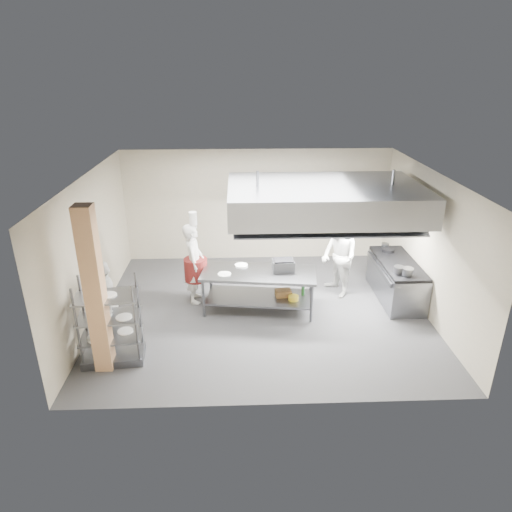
{
  "coord_description": "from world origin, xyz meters",
  "views": [
    {
      "loc": [
        -0.49,
        -8.75,
        4.99
      ],
      "look_at": [
        -0.14,
        0.2,
        1.22
      ],
      "focal_mm": 32.0,
      "sensor_mm": 36.0,
      "label": 1
    }
  ],
  "objects_px": {
    "island": "(259,291)",
    "chef_line": "(339,257)",
    "cooking_range": "(396,281)",
    "chef_head": "(194,263)",
    "griddle": "(283,265)",
    "stockpot": "(399,270)",
    "pass_rack": "(110,321)",
    "chef_plating": "(106,303)"
  },
  "relations": [
    {
      "from": "chef_line",
      "to": "chef_plating",
      "type": "relative_size",
      "value": 1.09
    },
    {
      "from": "pass_rack",
      "to": "island",
      "type": "bearing_deg",
      "value": 27.3
    },
    {
      "from": "chef_plating",
      "to": "chef_line",
      "type": "bearing_deg",
      "value": 88.37
    },
    {
      "from": "chef_head",
      "to": "griddle",
      "type": "height_order",
      "value": "chef_head"
    },
    {
      "from": "chef_line",
      "to": "griddle",
      "type": "height_order",
      "value": "chef_line"
    },
    {
      "from": "chef_line",
      "to": "stockpot",
      "type": "bearing_deg",
      "value": 33.32
    },
    {
      "from": "cooking_range",
      "to": "chef_plating",
      "type": "distance_m",
      "value": 6.3
    },
    {
      "from": "chef_line",
      "to": "island",
      "type": "bearing_deg",
      "value": -89.75
    },
    {
      "from": "island",
      "to": "pass_rack",
      "type": "height_order",
      "value": "pass_rack"
    },
    {
      "from": "chef_head",
      "to": "chef_line",
      "type": "bearing_deg",
      "value": -87.51
    },
    {
      "from": "island",
      "to": "pass_rack",
      "type": "distance_m",
      "value": 3.25
    },
    {
      "from": "chef_line",
      "to": "chef_plating",
      "type": "bearing_deg",
      "value": -88.41
    },
    {
      "from": "pass_rack",
      "to": "stockpot",
      "type": "xyz_separation_m",
      "value": [
        5.68,
        1.58,
        0.17
      ]
    },
    {
      "from": "pass_rack",
      "to": "chef_head",
      "type": "height_order",
      "value": "chef_head"
    },
    {
      "from": "cooking_range",
      "to": "chef_line",
      "type": "height_order",
      "value": "chef_line"
    },
    {
      "from": "pass_rack",
      "to": "chef_line",
      "type": "height_order",
      "value": "chef_line"
    },
    {
      "from": "island",
      "to": "chef_plating",
      "type": "bearing_deg",
      "value": -150.6
    },
    {
      "from": "pass_rack",
      "to": "cooking_range",
      "type": "xyz_separation_m",
      "value": [
        5.88,
        2.18,
        -0.38
      ]
    },
    {
      "from": "island",
      "to": "cooking_range",
      "type": "relative_size",
      "value": 1.21
    },
    {
      "from": "griddle",
      "to": "chef_line",
      "type": "bearing_deg",
      "value": 21.22
    },
    {
      "from": "chef_head",
      "to": "chef_plating",
      "type": "xyz_separation_m",
      "value": [
        -1.5,
        -1.66,
        -0.06
      ]
    },
    {
      "from": "chef_head",
      "to": "cooking_range",
      "type": "bearing_deg",
      "value": -91.33
    },
    {
      "from": "stockpot",
      "to": "griddle",
      "type": "bearing_deg",
      "value": 174.51
    },
    {
      "from": "island",
      "to": "chef_head",
      "type": "relative_size",
      "value": 1.32
    },
    {
      "from": "griddle",
      "to": "chef_plating",
      "type": "bearing_deg",
      "value": -163.15
    },
    {
      "from": "chef_plating",
      "to": "stockpot",
      "type": "relative_size",
      "value": 7.73
    },
    {
      "from": "island",
      "to": "cooking_range",
      "type": "distance_m",
      "value": 3.19
    },
    {
      "from": "griddle",
      "to": "chef_head",
      "type": "bearing_deg",
      "value": 164.8
    },
    {
      "from": "chef_plating",
      "to": "griddle",
      "type": "bearing_deg",
      "value": 87.12
    },
    {
      "from": "pass_rack",
      "to": "chef_line",
      "type": "relative_size",
      "value": 0.86
    },
    {
      "from": "stockpot",
      "to": "chef_plating",
      "type": "bearing_deg",
      "value": -170.28
    },
    {
      "from": "island",
      "to": "chef_line",
      "type": "distance_m",
      "value": 2.04
    },
    {
      "from": "chef_head",
      "to": "chef_plating",
      "type": "relative_size",
      "value": 1.07
    },
    {
      "from": "cooking_range",
      "to": "stockpot",
      "type": "distance_m",
      "value": 0.84
    },
    {
      "from": "island",
      "to": "griddle",
      "type": "relative_size",
      "value": 5.32
    },
    {
      "from": "cooking_range",
      "to": "stockpot",
      "type": "bearing_deg",
      "value": -108.34
    },
    {
      "from": "chef_head",
      "to": "chef_plating",
      "type": "bearing_deg",
      "value": 137.27
    },
    {
      "from": "pass_rack",
      "to": "cooking_range",
      "type": "distance_m",
      "value": 6.28
    },
    {
      "from": "griddle",
      "to": "island",
      "type": "bearing_deg",
      "value": -175.68
    },
    {
      "from": "island",
      "to": "chef_line",
      "type": "bearing_deg",
      "value": 27.21
    },
    {
      "from": "pass_rack",
      "to": "chef_head",
      "type": "bearing_deg",
      "value": 54.37
    },
    {
      "from": "island",
      "to": "stockpot",
      "type": "bearing_deg",
      "value": 4.24
    }
  ]
}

